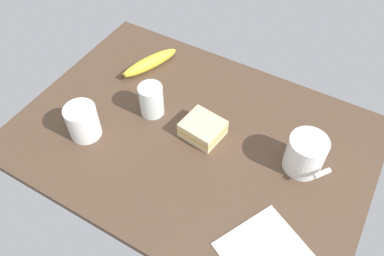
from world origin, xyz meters
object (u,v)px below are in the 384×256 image
object	(u,v)px
banana	(150,63)
paper_napkin	(267,255)
coffee_mug_black	(305,154)
glass_of_milk	(151,101)
sandwich_main	(203,129)
coffee_mug_milky	(83,121)

from	to	relation	value
banana	paper_napkin	world-z (taller)	banana
coffee_mug_black	glass_of_milk	xyz separation A→B (cm)	(-41.23, -3.11, -0.87)
sandwich_main	glass_of_milk	xyz separation A→B (cm)	(-15.66, 0.14, 1.94)
sandwich_main	banana	world-z (taller)	sandwich_main
coffee_mug_milky	glass_of_milk	bearing A→B (deg)	54.49
coffee_mug_milky	glass_of_milk	distance (cm)	18.38
coffee_mug_black	paper_napkin	world-z (taller)	coffee_mug_black
coffee_mug_milky	banana	world-z (taller)	coffee_mug_milky
coffee_mug_milky	glass_of_milk	xyz separation A→B (cm)	(10.67, 14.95, -0.59)
coffee_mug_black	coffee_mug_milky	size ratio (longest dim) A/B	1.14
sandwich_main	coffee_mug_milky	bearing A→B (deg)	-150.65
coffee_mug_milky	paper_napkin	distance (cm)	54.03
coffee_mug_black	glass_of_milk	bearing A→B (deg)	-175.68
glass_of_milk	paper_napkin	distance (cm)	48.09
banana	paper_napkin	bearing A→B (deg)	-34.17
paper_napkin	coffee_mug_milky	bearing A→B (deg)	172.82
sandwich_main	banana	size ratio (longest dim) A/B	0.57
sandwich_main	paper_napkin	world-z (taller)	sandwich_main
sandwich_main	glass_of_milk	distance (cm)	15.78
coffee_mug_milky	sandwich_main	world-z (taller)	coffee_mug_milky
coffee_mug_milky	banana	bearing A→B (deg)	89.94
sandwich_main	banana	xyz separation A→B (cm)	(-26.30, 14.70, -0.29)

